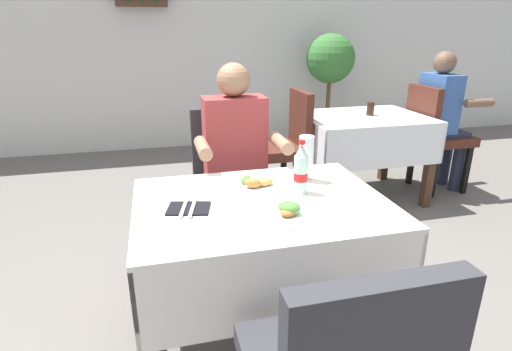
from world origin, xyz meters
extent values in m
cube|color=silver|center=(0.00, 3.84, 1.39)|extent=(11.00, 0.12, 2.77)
cube|color=white|center=(0.12, 0.18, 0.73)|extent=(1.08, 0.80, 0.02)
cube|color=white|center=(0.12, -0.21, 0.56)|extent=(1.08, 0.02, 0.32)
cube|color=white|center=(0.12, 0.57, 0.56)|extent=(1.08, 0.02, 0.32)
cube|color=white|center=(-0.41, 0.18, 0.56)|extent=(0.02, 0.80, 0.32)
cube|color=white|center=(0.65, 0.18, 0.56)|extent=(0.02, 0.80, 0.32)
cube|color=#472D1E|center=(-0.36, -0.16, 0.36)|extent=(0.07, 0.07, 0.72)
cube|color=#472D1E|center=(0.60, -0.16, 0.36)|extent=(0.07, 0.07, 0.72)
cube|color=#472D1E|center=(-0.36, 0.52, 0.36)|extent=(0.07, 0.07, 0.72)
cube|color=#472D1E|center=(0.60, 0.52, 0.36)|extent=(0.07, 0.07, 0.72)
cube|color=#2D2D33|center=(0.12, 0.88, 0.49)|extent=(0.44, 0.44, 0.08)
cube|color=#2D2D33|center=(0.12, 1.13, 0.75)|extent=(0.42, 0.06, 0.44)
cube|color=black|center=(-0.05, 0.71, 0.23)|extent=(0.04, 0.04, 0.45)
cube|color=black|center=(0.29, 0.71, 0.23)|extent=(0.04, 0.04, 0.45)
cube|color=black|center=(-0.05, 1.05, 0.23)|extent=(0.04, 0.04, 0.45)
cube|color=black|center=(0.29, 1.05, 0.23)|extent=(0.04, 0.04, 0.45)
cylinder|color=#282D42|center=(0.07, 0.68, 0.23)|extent=(0.10, 0.10, 0.45)
cylinder|color=#282D42|center=(0.23, 0.68, 0.23)|extent=(0.10, 0.10, 0.45)
cube|color=#282D42|center=(0.15, 0.84, 0.51)|extent=(0.34, 0.36, 0.12)
cube|color=#9E3838|center=(0.15, 0.92, 0.82)|extent=(0.36, 0.20, 0.50)
sphere|color=#997051|center=(0.15, 0.92, 1.17)|extent=(0.19, 0.19, 0.19)
cylinder|color=#997051|center=(-0.07, 0.69, 0.85)|extent=(0.07, 0.26, 0.07)
cylinder|color=#997051|center=(0.36, 0.69, 0.85)|extent=(0.07, 0.26, 0.07)
cube|color=white|center=(0.19, 0.01, 0.75)|extent=(0.24, 0.24, 0.01)
ellipsoid|color=#99602D|center=(0.18, -0.01, 0.77)|extent=(0.10, 0.10, 0.03)
ellipsoid|color=#4C8E38|center=(0.18, 0.01, 0.78)|extent=(0.12, 0.12, 0.05)
cube|color=white|center=(0.14, 0.35, 0.75)|extent=(0.25, 0.25, 0.01)
ellipsoid|color=#B77A38|center=(0.11, 0.30, 0.78)|extent=(0.09, 0.07, 0.05)
ellipsoid|color=gold|center=(0.17, 0.32, 0.77)|extent=(0.10, 0.07, 0.04)
ellipsoid|color=#4C8E38|center=(0.09, 0.38, 0.77)|extent=(0.07, 0.08, 0.03)
cylinder|color=white|center=(0.39, 0.37, 0.74)|extent=(0.07, 0.07, 0.01)
cylinder|color=white|center=(0.39, 0.37, 0.76)|extent=(0.02, 0.02, 0.03)
cylinder|color=white|center=(0.39, 0.37, 0.87)|extent=(0.07, 0.07, 0.19)
cylinder|color=gold|center=(0.39, 0.37, 0.84)|extent=(0.07, 0.07, 0.13)
cylinder|color=silver|center=(0.31, 0.23, 0.83)|extent=(0.06, 0.06, 0.17)
cylinder|color=red|center=(0.31, 0.23, 0.82)|extent=(0.06, 0.06, 0.04)
cone|color=silver|center=(0.31, 0.23, 0.94)|extent=(0.06, 0.06, 0.05)
cylinder|color=red|center=(0.31, 0.23, 0.98)|extent=(0.03, 0.03, 0.02)
cube|color=black|center=(-0.19, 0.17, 0.74)|extent=(0.20, 0.17, 0.01)
cube|color=silver|center=(-0.21, 0.17, 0.75)|extent=(0.06, 0.19, 0.01)
cube|color=silver|center=(-0.18, 0.16, 0.75)|extent=(0.06, 0.19, 0.01)
cube|color=white|center=(1.42, 1.71, 0.73)|extent=(1.04, 0.81, 0.02)
cube|color=white|center=(1.42, 1.32, 0.56)|extent=(1.04, 0.02, 0.32)
cube|color=white|center=(1.42, 2.11, 0.56)|extent=(1.04, 0.02, 0.32)
cube|color=white|center=(0.91, 1.71, 0.56)|extent=(0.02, 0.81, 0.32)
cube|color=white|center=(1.93, 1.71, 0.56)|extent=(0.02, 0.81, 0.32)
cube|color=#472D1E|center=(0.96, 1.37, 0.36)|extent=(0.07, 0.07, 0.72)
cube|color=#472D1E|center=(1.88, 1.37, 0.36)|extent=(0.07, 0.07, 0.72)
cube|color=#472D1E|center=(0.96, 2.06, 0.36)|extent=(0.07, 0.07, 0.72)
cube|color=#472D1E|center=(1.88, 2.06, 0.36)|extent=(0.07, 0.07, 0.72)
cube|color=#4C2319|center=(0.60, 1.71, 0.49)|extent=(0.44, 0.44, 0.08)
cube|color=#4C2319|center=(0.85, 1.71, 0.75)|extent=(0.06, 0.42, 0.44)
cube|color=black|center=(0.43, 1.88, 0.23)|extent=(0.04, 0.04, 0.45)
cube|color=black|center=(0.43, 1.54, 0.23)|extent=(0.04, 0.04, 0.45)
cube|color=black|center=(0.77, 1.88, 0.23)|extent=(0.04, 0.04, 0.45)
cube|color=black|center=(0.77, 1.54, 0.23)|extent=(0.04, 0.04, 0.45)
cube|color=#4C2319|center=(2.24, 1.71, 0.49)|extent=(0.44, 0.44, 0.08)
cube|color=#4C2319|center=(1.99, 1.71, 0.75)|extent=(0.06, 0.42, 0.44)
cube|color=black|center=(2.41, 1.54, 0.23)|extent=(0.04, 0.04, 0.45)
cube|color=black|center=(2.41, 1.88, 0.23)|extent=(0.04, 0.04, 0.45)
cube|color=black|center=(2.07, 1.54, 0.23)|extent=(0.04, 0.04, 0.45)
cube|color=black|center=(2.07, 1.88, 0.23)|extent=(0.04, 0.04, 0.45)
cylinder|color=#282D42|center=(2.38, 1.63, 0.23)|extent=(0.10, 0.10, 0.45)
cylinder|color=#282D42|center=(2.38, 1.79, 0.23)|extent=(0.10, 0.10, 0.45)
cube|color=#282D42|center=(2.22, 1.71, 0.51)|extent=(0.36, 0.34, 0.12)
cube|color=#385B9E|center=(2.14, 1.71, 0.82)|extent=(0.20, 0.36, 0.50)
sphere|color=brown|center=(2.14, 1.71, 1.17)|extent=(0.19, 0.19, 0.19)
cylinder|color=brown|center=(2.37, 1.50, 0.85)|extent=(0.26, 0.07, 0.07)
cylinder|color=brown|center=(2.37, 1.93, 0.85)|extent=(0.26, 0.07, 0.07)
cylinder|color=black|center=(1.48, 1.72, 0.79)|extent=(0.06, 0.06, 0.11)
cylinder|color=brown|center=(1.82, 3.36, 0.18)|extent=(0.39, 0.39, 0.36)
cylinder|color=brown|center=(1.82, 3.36, 0.61)|extent=(0.05, 0.05, 0.50)
sphere|color=#387533|center=(1.82, 3.36, 1.10)|extent=(0.59, 0.59, 0.59)
cylinder|color=#193D1E|center=(-0.20, 3.64, 1.74)|extent=(0.06, 0.14, 0.06)
camera|label=1|loc=(-0.29, -1.36, 1.43)|focal=28.30mm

